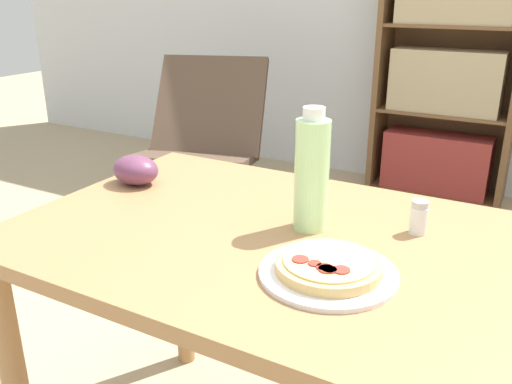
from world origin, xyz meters
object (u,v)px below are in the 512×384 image
Objects in this scene: pizza_on_plate at (328,269)px; grape_bunch at (136,170)px; lounge_chair_near at (204,165)px; bookshelf at (447,78)px; drink_bottle at (312,173)px; salt_shaker at (419,217)px.

pizza_on_plate is 0.69m from grape_bunch.
pizza_on_plate is 1.95× the size of grape_bunch.
lounge_chair_near is at bearing 118.45° from grape_bunch.
bookshelf is at bearing 20.51° from lounge_chair_near.
grape_bunch is 1.72m from lounge_chair_near.
bookshelf is at bearing 81.25° from grape_bunch.
grape_bunch is 2.43m from bookshelf.
lounge_chair_near reaches higher than grape_bunch.
drink_bottle is (0.54, -0.04, 0.09)m from grape_bunch.
salt_shaker is (0.75, 0.05, -0.00)m from grape_bunch.
lounge_chair_near is at bearing -140.08° from bookshelf.
drink_bottle is (-0.12, 0.18, 0.11)m from pizza_on_plate.
bookshelf reaches higher than drink_bottle.
pizza_on_plate is 0.95× the size of drink_bottle.
grape_bunch is 0.49× the size of drink_bottle.
salt_shaker is at bearing -61.55° from lounge_chair_near.
lounge_chair_near reaches higher than pizza_on_plate.
salt_shaker is at bearing -80.74° from bookshelf.
grape_bunch is 0.76m from salt_shaker.
salt_shaker reaches higher than pizza_on_plate.
grape_bunch reaches higher than salt_shaker.
grape_bunch is at bearing -176.05° from salt_shaker.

